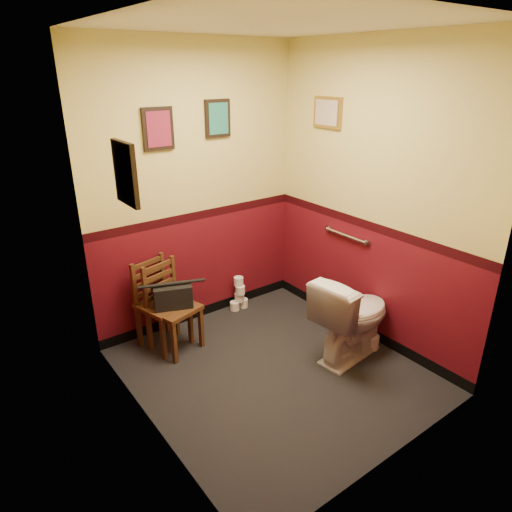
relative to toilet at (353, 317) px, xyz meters
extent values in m
cube|color=black|center=(-0.72, 0.21, -0.39)|extent=(2.20, 2.40, 0.00)
cube|color=silver|center=(-0.72, 0.21, 2.31)|extent=(2.20, 2.40, 0.00)
cube|color=#570C17|center=(-0.72, 1.41, 0.96)|extent=(2.20, 0.00, 2.70)
cube|color=#570C17|center=(-0.72, -0.99, 0.96)|extent=(2.20, 0.00, 2.70)
cube|color=#570C17|center=(-1.82, 0.21, 0.96)|extent=(0.00, 2.40, 2.70)
cube|color=#570C17|center=(0.38, 0.21, 0.96)|extent=(0.00, 2.40, 2.70)
cylinder|color=silver|center=(0.35, 0.46, 0.56)|extent=(0.03, 0.50, 0.03)
cylinder|color=silver|center=(0.37, 0.21, 0.56)|extent=(0.02, 0.06, 0.06)
cylinder|color=silver|center=(0.37, 0.71, 0.56)|extent=(0.02, 0.06, 0.06)
cube|color=black|center=(-1.07, 1.40, 1.56)|extent=(0.28, 0.03, 0.36)
cube|color=maroon|center=(-1.07, 1.38, 1.56)|extent=(0.22, 0.01, 0.30)
cube|color=black|center=(-0.47, 1.40, 1.61)|extent=(0.26, 0.03, 0.34)
cube|color=#237164|center=(-0.47, 1.38, 1.61)|extent=(0.20, 0.01, 0.28)
cube|color=black|center=(-1.80, 0.31, 1.46)|extent=(0.03, 0.30, 0.38)
cube|color=tan|center=(-1.79, 0.31, 1.46)|extent=(0.01, 0.24, 0.31)
cube|color=olive|center=(0.36, 0.81, 1.66)|extent=(0.03, 0.34, 0.28)
cube|color=tan|center=(0.35, 0.81, 1.66)|extent=(0.01, 0.28, 0.22)
imported|color=white|center=(0.00, 0.00, 0.00)|extent=(0.85, 0.54, 0.79)
cylinder|color=silver|center=(0.24, -0.05, -0.33)|extent=(0.14, 0.14, 0.14)
cylinder|color=silver|center=(0.24, -0.05, -0.10)|extent=(0.02, 0.02, 0.38)
cube|color=#533119|center=(-1.27, 1.16, 0.02)|extent=(0.48, 0.48, 0.04)
cube|color=#533119|center=(-1.39, 0.95, -0.18)|extent=(0.05, 0.05, 0.42)
cube|color=#533119|center=(-1.48, 1.27, -0.18)|extent=(0.05, 0.05, 0.42)
cube|color=#533119|center=(-1.06, 1.04, -0.18)|extent=(0.05, 0.05, 0.42)
cube|color=#533119|center=(-1.15, 1.36, -0.18)|extent=(0.05, 0.05, 0.42)
cube|color=#533119|center=(-1.48, 1.28, 0.23)|extent=(0.04, 0.04, 0.42)
cube|color=#533119|center=(-1.15, 1.37, 0.23)|extent=(0.04, 0.04, 0.42)
cube|color=#533119|center=(-1.32, 1.32, 0.12)|extent=(0.31, 0.11, 0.04)
cube|color=#533119|center=(-1.32, 1.32, 0.21)|extent=(0.31, 0.11, 0.04)
cube|color=#533119|center=(-1.32, 1.32, 0.30)|extent=(0.31, 0.11, 0.04)
cube|color=#533119|center=(-1.32, 1.32, 0.40)|extent=(0.31, 0.11, 0.04)
cube|color=#533119|center=(-1.22, 1.04, 0.02)|extent=(0.48, 0.48, 0.04)
cube|color=#533119|center=(-1.34, 0.84, -0.19)|extent=(0.05, 0.05, 0.42)
cube|color=#533119|center=(-1.42, 1.16, -0.19)|extent=(0.05, 0.05, 0.42)
cube|color=#533119|center=(-1.02, 0.92, -0.19)|extent=(0.05, 0.05, 0.42)
cube|color=#533119|center=(-1.10, 1.25, -0.19)|extent=(0.05, 0.05, 0.42)
cube|color=#533119|center=(-1.43, 1.16, 0.23)|extent=(0.04, 0.04, 0.42)
cube|color=#533119|center=(-1.10, 1.25, 0.23)|extent=(0.04, 0.04, 0.42)
cube|color=#533119|center=(-1.26, 1.21, 0.11)|extent=(0.31, 0.10, 0.04)
cube|color=#533119|center=(-1.26, 1.21, 0.21)|extent=(0.31, 0.10, 0.04)
cube|color=#533119|center=(-1.26, 1.21, 0.30)|extent=(0.31, 0.10, 0.04)
cube|color=#533119|center=(-1.26, 1.21, 0.39)|extent=(0.31, 0.10, 0.04)
cube|color=black|center=(-1.22, 1.04, 0.15)|extent=(0.37, 0.27, 0.21)
cylinder|color=black|center=(-1.22, 1.04, 0.27)|extent=(0.29, 0.13, 0.03)
cylinder|color=silver|center=(-0.38, 1.32, -0.35)|extent=(0.10, 0.10, 0.09)
cylinder|color=silver|center=(-0.26, 1.32, -0.35)|extent=(0.10, 0.10, 0.09)
cylinder|color=silver|center=(-0.32, 1.31, -0.25)|extent=(0.10, 0.10, 0.09)
cylinder|color=silver|center=(-0.32, 1.29, -0.16)|extent=(0.10, 0.10, 0.09)
cylinder|color=silver|center=(-0.32, 1.32, -0.07)|extent=(0.10, 0.10, 0.09)
camera|label=1|loc=(-2.78, -2.32, 2.04)|focal=32.00mm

